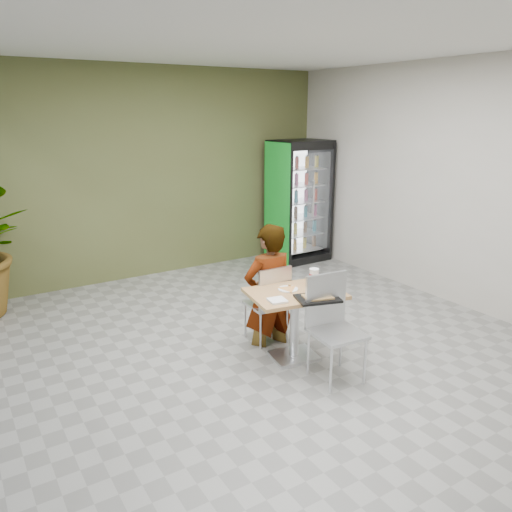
% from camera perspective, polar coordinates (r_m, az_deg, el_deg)
% --- Properties ---
extents(ground, '(7.00, 7.00, 0.00)m').
position_cam_1_polar(ground, '(5.36, 2.55, -11.99)').
color(ground, gray).
rests_on(ground, ground).
extents(room_envelope, '(6.00, 7.00, 3.20)m').
position_cam_1_polar(room_envelope, '(4.81, 2.79, 5.03)').
color(room_envelope, beige).
rests_on(room_envelope, ground).
extents(dining_table, '(1.04, 0.80, 0.75)m').
position_cam_1_polar(dining_table, '(5.23, 4.45, -6.31)').
color(dining_table, tan).
rests_on(dining_table, ground).
extents(chair_far, '(0.42, 0.42, 0.91)m').
position_cam_1_polar(chair_far, '(5.55, 1.67, -4.87)').
color(chair_far, silver).
rests_on(chair_far, ground).
extents(chair_near, '(0.50, 0.50, 1.03)m').
position_cam_1_polar(chair_near, '(4.92, 8.60, -7.05)').
color(chair_near, silver).
rests_on(chair_near, ground).
extents(seated_woman, '(0.63, 0.42, 1.67)m').
position_cam_1_polar(seated_woman, '(5.59, 1.44, -4.70)').
color(seated_woman, black).
rests_on(seated_woman, ground).
extents(pizza_plate, '(0.29, 0.28, 0.03)m').
position_cam_1_polar(pizza_plate, '(5.20, 3.67, -3.69)').
color(pizza_plate, white).
rests_on(pizza_plate, dining_table).
extents(soda_cup, '(0.10, 0.10, 0.18)m').
position_cam_1_polar(soda_cup, '(5.34, 6.64, -2.42)').
color(soda_cup, white).
rests_on(soda_cup, dining_table).
extents(napkin_stack, '(0.19, 0.19, 0.02)m').
position_cam_1_polar(napkin_stack, '(4.88, 2.45, -5.09)').
color(napkin_stack, white).
rests_on(napkin_stack, dining_table).
extents(cafeteria_tray, '(0.48, 0.41, 0.02)m').
position_cam_1_polar(cafeteria_tray, '(4.96, 7.07, -4.84)').
color(cafeteria_tray, black).
rests_on(cafeteria_tray, dining_table).
extents(beverage_fridge, '(0.96, 0.74, 2.06)m').
position_cam_1_polar(beverage_fridge, '(8.67, 4.94, 6.24)').
color(beverage_fridge, black).
rests_on(beverage_fridge, ground).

